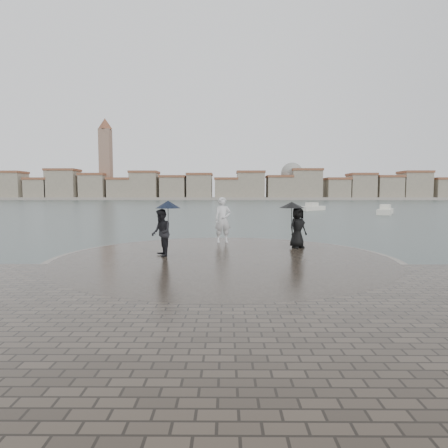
{
  "coord_description": "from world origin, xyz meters",
  "views": [
    {
      "loc": [
        0.09,
        -10.02,
        2.64
      ],
      "look_at": [
        0.0,
        4.8,
        1.45
      ],
      "focal_mm": 30.0,
      "sensor_mm": 36.0,
      "label": 1
    }
  ],
  "objects": [
    {
      "name": "quay_back",
      "position": [
        0.0,
        -6.0,
        0.18
      ],
      "size": [
        16.0,
        16.0,
        0.36
      ],
      "primitive_type": "cube",
      "color": "#2D261E",
      "rests_on": "ground"
    },
    {
      "name": "far_skyline",
      "position": [
        -6.29,
        160.71,
        5.61
      ],
      "size": [
        260.0,
        20.0,
        37.0
      ],
      "color": "gray",
      "rests_on": "ground"
    },
    {
      "name": "visitor_right",
      "position": [
        3.04,
        5.77,
        1.49
      ],
      "size": [
        1.29,
        1.1,
        1.95
      ],
      "color": "black",
      "rests_on": "quay_tip"
    },
    {
      "name": "quay_tip",
      "position": [
        0.0,
        3.5,
        0.18
      ],
      "size": [
        11.9,
        11.9,
        0.36
      ],
      "primitive_type": "cylinder",
      "color": "#2D261E",
      "rests_on": "ground"
    },
    {
      "name": "visitor_left",
      "position": [
        -2.24,
        3.59,
        1.44
      ],
      "size": [
        1.17,
        1.08,
        2.04
      ],
      "color": "black",
      "rests_on": "quay_tip"
    },
    {
      "name": "kerb_ring",
      "position": [
        0.0,
        3.5,
        0.16
      ],
      "size": [
        12.5,
        12.5,
        0.32
      ],
      "primitive_type": "cylinder",
      "color": "gray",
      "rests_on": "ground"
    },
    {
      "name": "boats",
      "position": [
        17.4,
        44.64,
        0.38
      ],
      "size": [
        11.61,
        16.43,
        1.5
      ],
      "color": "silver",
      "rests_on": "ground"
    },
    {
      "name": "ground",
      "position": [
        0.0,
        0.0,
        0.0
      ],
      "size": [
        400.0,
        400.0,
        0.0
      ],
      "primitive_type": "plane",
      "color": "#2B3835",
      "rests_on": "ground"
    },
    {
      "name": "statue",
      "position": [
        -0.07,
        7.48,
        1.43
      ],
      "size": [
        0.85,
        0.62,
        2.13
      ],
      "primitive_type": "imported",
      "rotation": [
        0.0,
        0.0,
        0.15
      ],
      "color": "silver",
      "rests_on": "quay_tip"
    }
  ]
}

